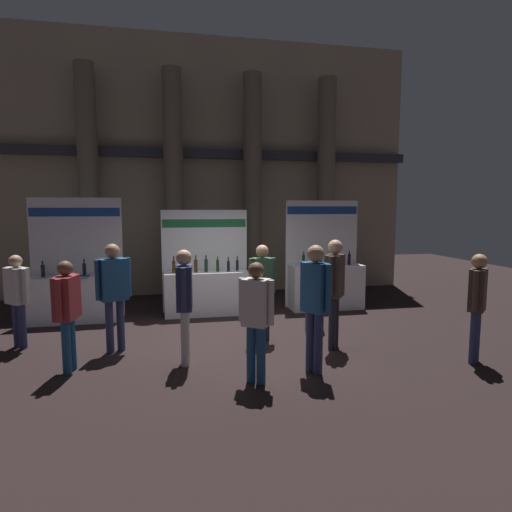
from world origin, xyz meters
TOP-DOWN VIEW (x-y plane):
  - ground_plane at (0.00, 0.00)m, footprint 24.00×24.00m
  - hall_colonnade at (-0.00, 4.20)m, footprint 11.07×1.02m
  - exhibitor_booth_0 at (-3.09, 1.78)m, footprint 1.85×0.72m
  - exhibitor_booth_1 at (-0.38, 1.83)m, footprint 1.92×0.66m
  - exhibitor_booth_2 at (2.40, 1.81)m, footprint 1.78×0.66m
  - trash_bin at (1.54, 0.11)m, footprint 0.36×0.36m
  - visitor_0 at (0.82, -1.90)m, footprint 0.37×0.45m
  - visitor_1 at (0.42, -0.26)m, footprint 0.49×0.27m
  - visitor_2 at (-2.61, -1.15)m, footprint 0.32×0.59m
  - visitor_3 at (-0.06, -2.07)m, footprint 0.43×0.40m
  - visitor_4 at (-3.68, 0.16)m, footprint 0.45×0.44m
  - visitor_5 at (1.50, -0.94)m, footprint 0.44×0.47m
  - visitor_6 at (-2.07, -0.37)m, footprint 0.53×0.40m
  - visitor_7 at (-0.96, -1.19)m, footprint 0.26×0.55m
  - visitor_8 at (3.36, -2.00)m, footprint 0.39×0.38m

SIDE VIEW (x-z plane):
  - ground_plane at x=0.00m, z-range 0.00..0.00m
  - trash_bin at x=1.54m, z-range 0.00..0.72m
  - exhibitor_booth_1 at x=-0.38m, z-range -0.57..1.74m
  - exhibitor_booth_0 at x=-3.09m, z-range -0.67..1.89m
  - exhibitor_booth_2 at x=2.40m, z-range -0.63..1.89m
  - visitor_4 at x=-3.68m, z-range 0.15..1.73m
  - visitor_2 at x=-2.61m, z-range 0.16..1.78m
  - visitor_3 at x=-0.06m, z-range 0.15..1.80m
  - visitor_8 at x=3.36m, z-range 0.14..1.81m
  - visitor_1 at x=0.42m, z-range 0.16..1.87m
  - visitor_7 at x=-0.96m, z-range 0.17..1.91m
  - visitor_6 at x=-2.07m, z-range 0.19..1.97m
  - visitor_0 at x=0.82m, z-range 0.18..2.02m
  - visitor_5 at x=1.50m, z-range 0.20..2.03m
  - hall_colonnade at x=0.00m, z-range -0.11..6.76m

